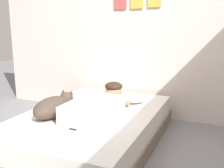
# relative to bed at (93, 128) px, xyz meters

# --- Properties ---
(back_wall) EXTENTS (4.39, 0.12, 2.50)m
(back_wall) POSITION_rel_bed_xyz_m (0.13, 1.12, 1.08)
(back_wall) COLOR silver
(back_wall) RESTS_ON ground
(bed) EXTENTS (1.31, 1.97, 0.35)m
(bed) POSITION_rel_bed_xyz_m (0.00, 0.00, 0.00)
(bed) COLOR #726051
(bed) RESTS_ON ground
(pillow) EXTENTS (0.52, 0.32, 0.11)m
(pillow) POSITION_rel_bed_xyz_m (0.18, 0.49, 0.23)
(pillow) COLOR white
(pillow) RESTS_ON bed
(person_lying) EXTENTS (0.43, 0.92, 0.27)m
(person_lying) POSITION_rel_bed_xyz_m (0.11, -0.04, 0.28)
(person_lying) COLOR white
(person_lying) RESTS_ON bed
(dog) EXTENTS (0.26, 0.57, 0.21)m
(dog) POSITION_rel_bed_xyz_m (-0.29, -0.27, 0.28)
(dog) COLOR #4C3D33
(dog) RESTS_ON bed
(coffee_cup) EXTENTS (0.12, 0.09, 0.07)m
(coffee_cup) POSITION_rel_bed_xyz_m (0.21, 0.32, 0.21)
(coffee_cup) COLOR teal
(coffee_cup) RESTS_ON bed
(cell_phone) EXTENTS (0.07, 0.14, 0.01)m
(cell_phone) POSITION_rel_bed_xyz_m (0.07, -0.44, 0.18)
(cell_phone) COLOR black
(cell_phone) RESTS_ON bed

